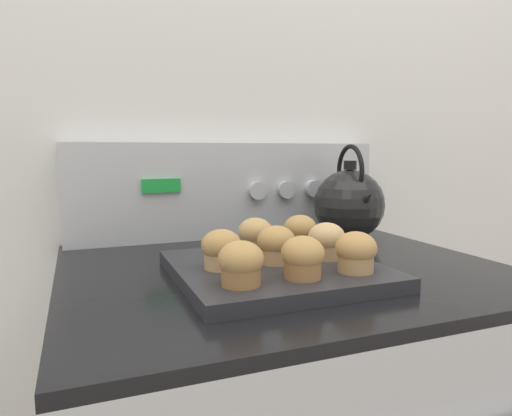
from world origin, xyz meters
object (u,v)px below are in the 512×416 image
at_px(muffin_r1_c2, 327,241).
at_px(muffin_r2_c1, 255,235).
at_px(muffin_r0_c2, 356,252).
at_px(tea_kettle, 349,203).
at_px(muffin_r0_c1, 303,258).
at_px(muffin_r1_c0, 221,249).
at_px(muffin_pan, 275,270).
at_px(muffin_r1_c1, 276,245).
at_px(muffin_r2_c2, 300,231).
at_px(muffin_r0_c0, 241,264).

relative_size(muffin_r1_c2, muffin_r2_c1, 1.00).
height_order(muffin_r0_c2, tea_kettle, tea_kettle).
bearing_deg(muffin_r0_c1, muffin_r1_c0, 134.21).
relative_size(muffin_pan, tea_kettle, 1.46).
height_order(muffin_pan, muffin_r0_c1, muffin_r0_c1).
relative_size(muffin_pan, muffin_r1_c0, 5.09).
distance_m(muffin_r0_c1, muffin_r0_c2, 0.09).
height_order(muffin_r1_c0, muffin_r1_c1, same).
height_order(muffin_r0_c1, muffin_r2_c2, same).
bearing_deg(muffin_r0_c1, muffin_r2_c2, 64.03).
xyz_separation_m(muffin_r1_c1, muffin_r1_c2, (0.09, -0.00, 0.00)).
xyz_separation_m(muffin_r0_c1, muffin_r0_c2, (0.09, 0.00, 0.00)).
distance_m(muffin_r0_c1, muffin_r1_c1, 0.09).
distance_m(muffin_r0_c2, muffin_r1_c1, 0.13).
bearing_deg(muffin_r0_c2, muffin_r1_c2, 88.65).
relative_size(muffin_r1_c0, muffin_r1_c1, 1.00).
height_order(muffin_pan, tea_kettle, tea_kettle).
xyz_separation_m(muffin_r0_c1, muffin_r1_c1, (0.00, 0.09, 0.00)).
relative_size(muffin_r2_c1, tea_kettle, 0.29).
bearing_deg(muffin_r0_c0, muffin_r1_c0, 88.82).
height_order(muffin_pan, muffin_r1_c0, muffin_r1_c0).
xyz_separation_m(muffin_pan, muffin_r1_c0, (-0.09, 0.00, 0.04)).
height_order(muffin_r1_c1, muffin_r2_c2, same).
bearing_deg(tea_kettle, muffin_r2_c2, -146.48).
height_order(muffin_r1_c2, muffin_r2_c1, same).
distance_m(muffin_r0_c1, muffin_r1_c0, 0.13).
bearing_deg(muffin_pan, tea_kettle, 37.86).
bearing_deg(muffin_r1_c0, muffin_r2_c1, 44.95).
distance_m(muffin_r0_c2, muffin_r2_c2, 0.19).
distance_m(muffin_pan, muffin_r1_c1, 0.04).
bearing_deg(muffin_r0_c2, muffin_r0_c0, -179.35).
distance_m(muffin_r1_c1, muffin_r1_c2, 0.09).
xyz_separation_m(muffin_pan, muffin_r0_c1, (0.00, -0.09, 0.04)).
distance_m(muffin_r2_c1, tea_kettle, 0.31).
relative_size(muffin_r1_c1, muffin_r1_c2, 1.00).
relative_size(muffin_r1_c0, muffin_r2_c2, 1.00).
distance_m(muffin_pan, muffin_r1_c0, 0.10).
xyz_separation_m(muffin_r0_c0, tea_kettle, (0.37, 0.31, 0.03)).
bearing_deg(muffin_r0_c1, muffin_pan, 91.28).
bearing_deg(muffin_r0_c2, muffin_r2_c2, 89.36).
xyz_separation_m(muffin_r1_c2, muffin_r2_c2, (-0.00, 0.10, 0.00)).
bearing_deg(muffin_r1_c0, muffin_pan, -0.13).
distance_m(muffin_r0_c0, muffin_r2_c1, 0.21).
bearing_deg(muffin_r1_c1, muffin_r0_c1, -90.42).
bearing_deg(muffin_r2_c1, tea_kettle, 24.46).
relative_size(muffin_r2_c1, muffin_r2_c2, 1.00).
bearing_deg(tea_kettle, muffin_r2_c1, -155.54).
relative_size(muffin_r0_c2, muffin_r2_c2, 1.00).
xyz_separation_m(muffin_r0_c2, muffin_r1_c0, (-0.18, 0.09, 0.00)).
bearing_deg(muffin_pan, muffin_r1_c0, 179.87).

